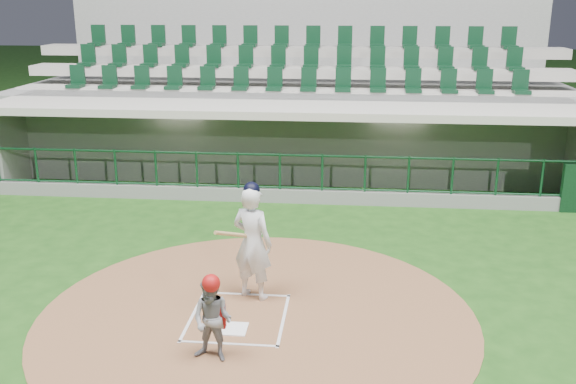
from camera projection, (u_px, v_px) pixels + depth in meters
name	position (u px, v px, depth m)	size (l,w,h in m)	color
ground	(241.00, 310.00, 10.77)	(120.00, 120.00, 0.00)	#1A4313
dirt_circle	(257.00, 316.00, 10.55)	(7.20, 7.20, 0.01)	brown
home_plate	(234.00, 329.00, 10.10)	(0.43, 0.43, 0.02)	white
batter_box_chalk	(238.00, 317.00, 10.48)	(1.55, 1.80, 0.01)	white
dugout_structure	(286.00, 149.00, 17.95)	(16.40, 3.70, 3.00)	slate
seating_deck	(297.00, 114.00, 20.75)	(17.00, 6.72, 5.15)	gray
batter	(252.00, 241.00, 10.92)	(0.97, 1.00, 2.09)	white
catcher	(212.00, 318.00, 9.10)	(0.69, 0.59, 1.32)	gray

